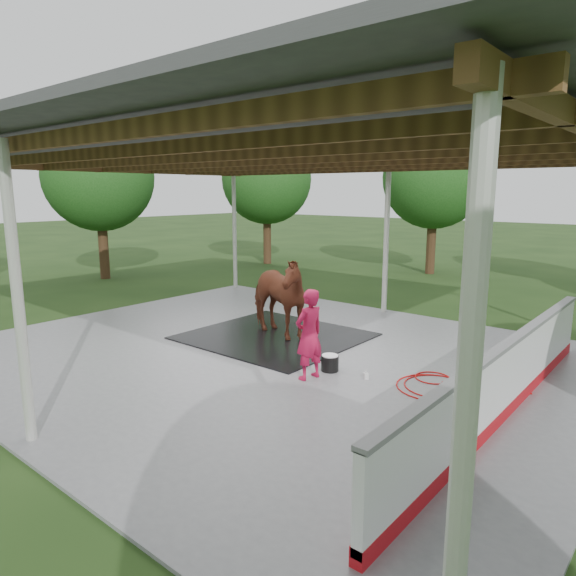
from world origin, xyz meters
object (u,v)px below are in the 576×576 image
Objects in this scene: handler at (309,334)px; horse at (275,296)px; dasher_board at (506,381)px; wash_bucket at (330,363)px.

horse is at bearing -115.89° from handler.
wash_bucket is at bearing -179.60° from dasher_board.
horse is at bearing 155.12° from wash_bucket.
wash_bucket is (0.06, 0.55, -0.65)m from handler.
horse is 2.60m from wash_bucket.
wash_bucket is at bearing -100.83° from horse.
handler is at bearing -112.07° from horse.
horse is 6.76× the size of wash_bucket.
horse is 1.36× the size of handler.
handler is at bearing -96.36° from wash_bucket.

